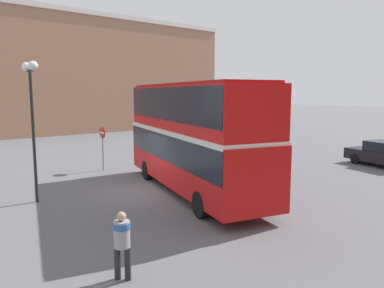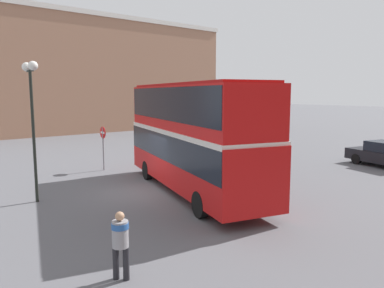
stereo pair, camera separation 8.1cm
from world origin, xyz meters
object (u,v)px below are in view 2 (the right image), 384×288
object	(u,v)px
street_lamp_twin_globe	(31,97)
pedestrian_foreground	(120,238)
double_decker_bus	(192,131)
no_entry_sign	(103,141)

from	to	relation	value
street_lamp_twin_globe	pedestrian_foreground	bearing A→B (deg)	-3.50
pedestrian_foreground	double_decker_bus	bearing A→B (deg)	-3.40
no_entry_sign	double_decker_bus	bearing A→B (deg)	7.58
double_decker_bus	no_entry_sign	xyz separation A→B (m)	(-6.90, -0.92, -1.04)
pedestrian_foreground	street_lamp_twin_globe	size ratio (longest dim) A/B	0.30
pedestrian_foreground	no_entry_sign	world-z (taller)	no_entry_sign
double_decker_bus	street_lamp_twin_globe	size ratio (longest dim) A/B	1.92
street_lamp_twin_globe	no_entry_sign	world-z (taller)	street_lamp_twin_globe
pedestrian_foreground	no_entry_sign	size ratio (longest dim) A/B	0.66
double_decker_bus	pedestrian_foreground	world-z (taller)	double_decker_bus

